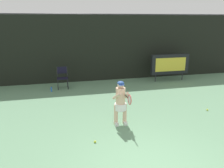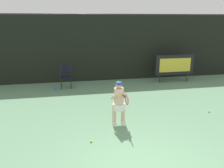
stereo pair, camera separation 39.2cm
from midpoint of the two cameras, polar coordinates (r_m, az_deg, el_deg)
name	(u,v)px [view 1 (the left image)]	position (r m, az deg, el deg)	size (l,w,h in m)	color
backdrop_screen	(92,49)	(12.84, -5.75, 8.72)	(18.00, 0.12, 3.66)	black
scoreboard	(170,64)	(13.20, 13.32, 4.77)	(2.20, 0.21, 1.50)	black
umpire_chair	(62,76)	(11.78, -13.12, 1.85)	(0.52, 0.44, 1.08)	black
water_bottle	(51,89)	(11.48, -15.73, -1.26)	(0.07, 0.07, 0.27)	blue
tennis_player	(121,101)	(7.46, 0.63, -4.31)	(0.53, 0.61, 1.47)	white
tennis_racket	(129,99)	(6.92, 2.71, -3.84)	(0.03, 0.60, 0.31)	black
tennis_ball_loose	(95,142)	(6.71, -5.95, -14.04)	(0.07, 0.07, 0.07)	#CCDB3D
tennis_ball_spare	(207,110)	(9.47, 21.44, -5.98)	(0.07, 0.07, 0.07)	#CCDB3D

